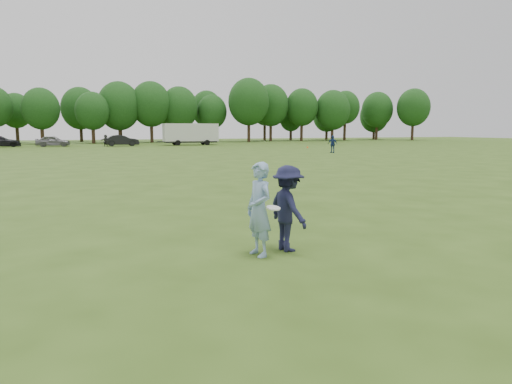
% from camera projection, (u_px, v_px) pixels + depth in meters
% --- Properties ---
extents(ground, '(200.00, 200.00, 0.00)m').
position_uv_depth(ground, '(271.00, 256.00, 8.87)').
color(ground, '#334C15').
rests_on(ground, ground).
extents(thrower, '(0.57, 0.74, 1.84)m').
position_uv_depth(thrower, '(259.00, 209.00, 8.82)').
color(thrower, '#80A1C7').
rests_on(thrower, ground).
extents(defender, '(0.79, 1.20, 1.74)m').
position_uv_depth(defender, '(288.00, 208.00, 9.20)').
color(defender, '#191A38').
rests_on(defender, ground).
extents(player_far_b, '(0.95, 1.10, 1.77)m').
position_uv_depth(player_far_b, '(332.00, 144.00, 46.52)').
color(player_far_b, navy).
rests_on(player_far_b, ground).
extents(player_far_d, '(1.58, 0.76, 1.64)m').
position_uv_depth(player_far_d, '(106.00, 141.00, 62.74)').
color(player_far_d, black).
rests_on(player_far_d, ground).
extents(car_e, '(4.55, 2.13, 1.51)m').
position_uv_depth(car_e, '(53.00, 141.00, 62.38)').
color(car_e, slate).
rests_on(car_e, ground).
extents(car_f, '(4.80, 1.84, 1.56)m').
position_uv_depth(car_f, '(122.00, 141.00, 64.26)').
color(car_f, black).
rests_on(car_f, ground).
extents(field_cone, '(0.28, 0.28, 0.30)m').
position_uv_depth(field_cone, '(308.00, 147.00, 58.02)').
color(field_cone, '#E83E0C').
rests_on(field_cone, ground).
extents(disc_in_play, '(0.30, 0.30, 0.09)m').
position_uv_depth(disc_in_play, '(273.00, 208.00, 8.60)').
color(disc_in_play, white).
rests_on(disc_in_play, ground).
extents(cargo_trailer, '(9.00, 2.75, 3.20)m').
position_uv_depth(cargo_trailer, '(191.00, 133.00, 68.07)').
color(cargo_trailer, silver).
rests_on(cargo_trailer, ground).
extents(treeline, '(130.35, 18.39, 11.74)m').
position_uv_depth(treeline, '(118.00, 107.00, 80.22)').
color(treeline, '#332114').
rests_on(treeline, ground).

